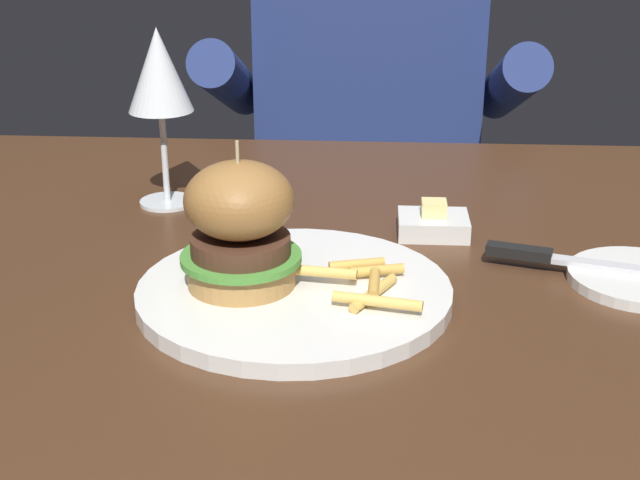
{
  "coord_description": "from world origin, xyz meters",
  "views": [
    {
      "loc": [
        0.01,
        -0.76,
        1.07
      ],
      "look_at": [
        -0.03,
        -0.05,
        0.78
      ],
      "focal_mm": 50.0,
      "sensor_mm": 36.0,
      "label": 1
    }
  ],
  "objects_px": {
    "wine_glass": "(159,75)",
    "butter_dish": "(433,223)",
    "table_knife": "(583,262)",
    "main_plate": "(294,293)",
    "diner_person": "(366,197)",
    "burger_sandwich": "(240,225)",
    "bread_plate": "(640,278)"
  },
  "relations": [
    {
      "from": "wine_glass",
      "to": "butter_dish",
      "type": "bearing_deg",
      "value": -14.57
    },
    {
      "from": "table_knife",
      "to": "butter_dish",
      "type": "distance_m",
      "value": 0.16
    },
    {
      "from": "wine_glass",
      "to": "butter_dish",
      "type": "distance_m",
      "value": 0.33
    },
    {
      "from": "main_plate",
      "to": "wine_glass",
      "type": "relative_size",
      "value": 1.39
    },
    {
      "from": "butter_dish",
      "to": "diner_person",
      "type": "xyz_separation_m",
      "value": [
        -0.07,
        0.62,
        -0.19
      ]
    },
    {
      "from": "burger_sandwich",
      "to": "table_knife",
      "type": "relative_size",
      "value": 0.6
    },
    {
      "from": "main_plate",
      "to": "butter_dish",
      "type": "bearing_deg",
      "value": 52.17
    },
    {
      "from": "burger_sandwich",
      "to": "wine_glass",
      "type": "bearing_deg",
      "value": 116.47
    },
    {
      "from": "wine_glass",
      "to": "bread_plate",
      "type": "height_order",
      "value": "wine_glass"
    },
    {
      "from": "burger_sandwich",
      "to": "wine_glass",
      "type": "distance_m",
      "value": 0.28
    },
    {
      "from": "wine_glass",
      "to": "bread_plate",
      "type": "bearing_deg",
      "value": -21.5
    },
    {
      "from": "wine_glass",
      "to": "butter_dish",
      "type": "height_order",
      "value": "wine_glass"
    },
    {
      "from": "bread_plate",
      "to": "diner_person",
      "type": "xyz_separation_m",
      "value": [
        -0.25,
        0.73,
        -0.18
      ]
    },
    {
      "from": "wine_glass",
      "to": "diner_person",
      "type": "height_order",
      "value": "diner_person"
    },
    {
      "from": "bread_plate",
      "to": "table_knife",
      "type": "xyz_separation_m",
      "value": [
        -0.05,
        0.01,
        0.01
      ]
    },
    {
      "from": "main_plate",
      "to": "burger_sandwich",
      "type": "relative_size",
      "value": 2.13
    },
    {
      "from": "main_plate",
      "to": "diner_person",
      "type": "height_order",
      "value": "diner_person"
    },
    {
      "from": "burger_sandwich",
      "to": "table_knife",
      "type": "distance_m",
      "value": 0.31
    },
    {
      "from": "bread_plate",
      "to": "butter_dish",
      "type": "bearing_deg",
      "value": 148.51
    },
    {
      "from": "table_knife",
      "to": "butter_dish",
      "type": "height_order",
      "value": "butter_dish"
    },
    {
      "from": "table_knife",
      "to": "burger_sandwich",
      "type": "bearing_deg",
      "value": -167.05
    },
    {
      "from": "burger_sandwich",
      "to": "wine_glass",
      "type": "relative_size",
      "value": 0.65
    },
    {
      "from": "bread_plate",
      "to": "table_knife",
      "type": "bearing_deg",
      "value": 163.39
    },
    {
      "from": "main_plate",
      "to": "burger_sandwich",
      "type": "height_order",
      "value": "burger_sandwich"
    },
    {
      "from": "butter_dish",
      "to": "burger_sandwich",
      "type": "bearing_deg",
      "value": -136.28
    },
    {
      "from": "main_plate",
      "to": "diner_person",
      "type": "bearing_deg",
      "value": 86.17
    },
    {
      "from": "butter_dish",
      "to": "diner_person",
      "type": "bearing_deg",
      "value": 96.74
    },
    {
      "from": "wine_glass",
      "to": "table_knife",
      "type": "xyz_separation_m",
      "value": [
        0.42,
        -0.17,
        -0.13
      ]
    },
    {
      "from": "burger_sandwich",
      "to": "butter_dish",
      "type": "xyz_separation_m",
      "value": [
        0.17,
        0.16,
        -0.06
      ]
    },
    {
      "from": "bread_plate",
      "to": "butter_dish",
      "type": "distance_m",
      "value": 0.21
    },
    {
      "from": "burger_sandwich",
      "to": "diner_person",
      "type": "xyz_separation_m",
      "value": [
        0.1,
        0.79,
        -0.24
      ]
    },
    {
      "from": "main_plate",
      "to": "diner_person",
      "type": "distance_m",
      "value": 0.81
    }
  ]
}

